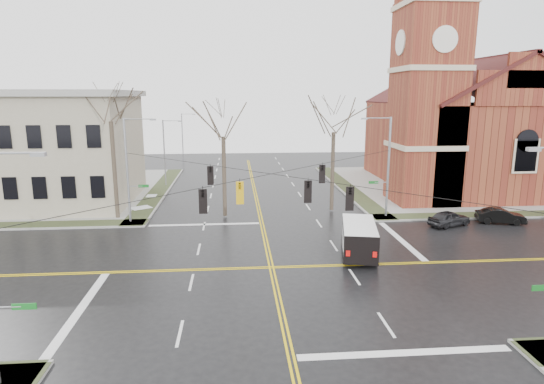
{
  "coord_description": "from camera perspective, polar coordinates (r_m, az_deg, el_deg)",
  "views": [
    {
      "loc": [
        -2.26,
        -27.87,
        11.02
      ],
      "look_at": [
        0.53,
        6.0,
        3.75
      ],
      "focal_mm": 30.0,
      "sensor_mm": 36.0,
      "label": 1
    }
  ],
  "objects": [
    {
      "name": "ground",
      "position": [
        30.06,
        -0.07,
        -9.44
      ],
      "size": [
        120.0,
        120.0,
        0.0
      ],
      "primitive_type": "plane",
      "color": "black",
      "rests_on": "ground"
    },
    {
      "name": "tree_nw_near",
      "position": [
        40.81,
        -6.14,
        7.59
      ],
      "size": [
        4.0,
        4.0,
        10.88
      ],
      "color": "#3B3325",
      "rests_on": "ground"
    },
    {
      "name": "signal_pole_nw",
      "position": [
        40.86,
        -17.5,
        2.96
      ],
      "size": [
        2.75,
        0.22,
        9.0
      ],
      "color": "gray",
      "rests_on": "ground"
    },
    {
      "name": "parked_car_a",
      "position": [
        41.88,
        21.34,
        -3.09
      ],
      "size": [
        4.24,
        2.96,
        1.34
      ],
      "primitive_type": "imported",
      "rotation": [
        0.0,
        0.0,
        1.96
      ],
      "color": "black",
      "rests_on": "ground"
    },
    {
      "name": "streetlight_north_b",
      "position": [
        76.62,
        -11.07,
        6.94
      ],
      "size": [
        2.3,
        0.2,
        8.0
      ],
      "color": "gray",
      "rests_on": "ground"
    },
    {
      "name": "tree_ne",
      "position": [
        43.17,
        7.75,
        8.11
      ],
      "size": [
        4.0,
        4.0,
        11.22
      ],
      "color": "#3B3325",
      "rests_on": "ground"
    },
    {
      "name": "tree_nw_far",
      "position": [
        42.27,
        -19.62,
        9.13
      ],
      "size": [
        4.0,
        4.0,
        12.96
      ],
      "color": "#3B3325",
      "rests_on": "ground"
    },
    {
      "name": "span_wires",
      "position": [
        28.38,
        -0.08,
        2.29
      ],
      "size": [
        23.02,
        23.02,
        0.03
      ],
      "color": "black",
      "rests_on": "ground"
    },
    {
      "name": "civic_building_a",
      "position": [
        52.08,
        -27.06,
        4.67
      ],
      "size": [
        18.0,
        14.0,
        11.0
      ],
      "primitive_type": "cube",
      "color": "gray",
      "rests_on": "ground"
    },
    {
      "name": "streetlight_north_a",
      "position": [
        56.88,
        -13.23,
        5.14
      ],
      "size": [
        2.3,
        0.2,
        8.0
      ],
      "color": "gray",
      "rests_on": "ground"
    },
    {
      "name": "parked_car_b",
      "position": [
        44.51,
        26.76,
        -2.7
      ],
      "size": [
        4.27,
        2.44,
        1.33
      ],
      "primitive_type": "imported",
      "rotation": [
        0.0,
        0.0,
        1.3
      ],
      "color": "black",
      "rests_on": "ground"
    },
    {
      "name": "church",
      "position": [
        59.24,
        22.7,
        8.65
      ],
      "size": [
        24.28,
        27.48,
        27.5
      ],
      "color": "maroon",
      "rests_on": "ground"
    },
    {
      "name": "cargo_van",
      "position": [
        32.75,
        10.84,
        -5.41
      ],
      "size": [
        3.44,
        6.15,
        2.21
      ],
      "rotation": [
        0.0,
        0.0,
        -0.21
      ],
      "color": "white",
      "rests_on": "ground"
    },
    {
      "name": "sidewalks",
      "position": [
        30.03,
        -0.07,
        -9.31
      ],
      "size": [
        80.0,
        80.0,
        0.17
      ],
      "color": "gray",
      "rests_on": "ground"
    },
    {
      "name": "traffic_signals",
      "position": [
        27.86,
        0.03,
        0.53
      ],
      "size": [
        8.21,
        8.26,
        1.3
      ],
      "color": "black",
      "rests_on": "ground"
    },
    {
      "name": "signal_pole_ne",
      "position": [
        42.09,
        14.19,
        3.41
      ],
      "size": [
        2.75,
        0.22,
        9.0
      ],
      "color": "gray",
      "rests_on": "ground"
    },
    {
      "name": "road_markings",
      "position": [
        30.06,
        -0.07,
        -9.43
      ],
      "size": [
        100.0,
        100.0,
        0.01
      ],
      "color": "gold",
      "rests_on": "ground"
    }
  ]
}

